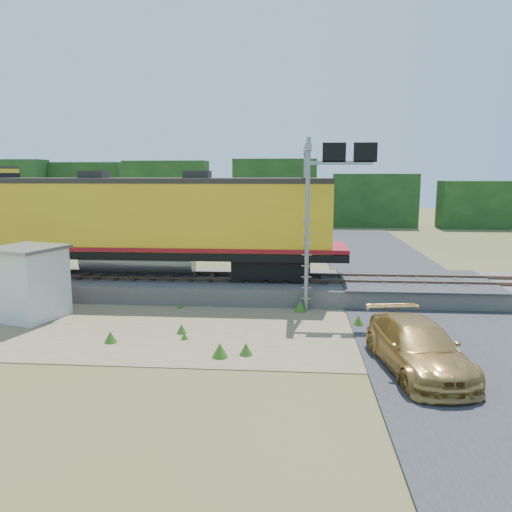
# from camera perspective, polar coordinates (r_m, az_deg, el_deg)

# --- Properties ---
(ground) EXTENTS (140.00, 140.00, 0.00)m
(ground) POSITION_cam_1_polar(r_m,az_deg,el_deg) (18.52, 0.19, -8.89)
(ground) COLOR #475123
(ground) RESTS_ON ground
(ballast) EXTENTS (70.00, 5.00, 0.80)m
(ballast) POSITION_cam_1_polar(r_m,az_deg,el_deg) (24.19, 1.28, -3.52)
(ballast) COLOR slate
(ballast) RESTS_ON ground
(rails) EXTENTS (70.00, 1.54, 0.16)m
(rails) POSITION_cam_1_polar(r_m,az_deg,el_deg) (24.08, 1.28, -2.41)
(rails) COLOR brown
(rails) RESTS_ON ballast
(dirt_shoulder) EXTENTS (26.00, 8.00, 0.03)m
(dirt_shoulder) POSITION_cam_1_polar(r_m,az_deg,el_deg) (19.24, -5.70, -8.19)
(dirt_shoulder) COLOR #8C7754
(dirt_shoulder) RESTS_ON ground
(road) EXTENTS (7.00, 66.00, 0.86)m
(road) POSITION_cam_1_polar(r_m,az_deg,el_deg) (19.97, 21.03, -7.90)
(road) COLOR #38383A
(road) RESTS_ON ground
(tree_line_north) EXTENTS (130.00, 3.00, 6.50)m
(tree_line_north) POSITION_cam_1_polar(r_m,az_deg,el_deg) (55.62, 3.20, 6.58)
(tree_line_north) COLOR #153714
(tree_line_north) RESTS_ON ground
(weed_clumps) EXTENTS (15.00, 6.20, 0.56)m
(weed_clumps) POSITION_cam_1_polar(r_m,az_deg,el_deg) (19.19, -10.38, -8.39)
(weed_clumps) COLOR #34631C
(weed_clumps) RESTS_ON ground
(locomotive) EXTENTS (20.19, 3.08, 5.21)m
(locomotive) POSITION_cam_1_polar(r_m,az_deg,el_deg) (24.96, -14.15, 3.88)
(locomotive) COLOR black
(locomotive) RESTS_ON rails
(shed) EXTENTS (3.10, 3.10, 2.95)m
(shed) POSITION_cam_1_polar(r_m,az_deg,el_deg) (22.06, -24.54, -2.75)
(shed) COLOR silver
(shed) RESTS_ON ground
(signal_gantry) EXTENTS (2.89, 6.20, 7.28)m
(signal_gantry) POSITION_cam_1_polar(r_m,az_deg,el_deg) (22.88, 6.77, 8.42)
(signal_gantry) COLOR gray
(signal_gantry) RESTS_ON ground
(car) EXTENTS (2.79, 5.32, 1.47)m
(car) POSITION_cam_1_polar(r_m,az_deg,el_deg) (15.75, 18.02, -9.89)
(car) COLOR #B38742
(car) RESTS_ON ground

